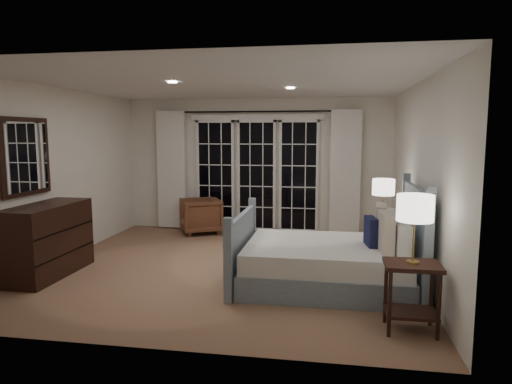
% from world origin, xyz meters
% --- Properties ---
extents(floor, '(5.00, 5.00, 0.00)m').
position_xyz_m(floor, '(0.00, 0.00, 0.00)').
color(floor, '#8F6A4D').
rests_on(floor, ground).
extents(ceiling, '(5.00, 5.00, 0.00)m').
position_xyz_m(ceiling, '(0.00, 0.00, 2.50)').
color(ceiling, silver).
rests_on(ceiling, wall_back).
extents(wall_left, '(0.02, 5.00, 2.50)m').
position_xyz_m(wall_left, '(-2.50, 0.00, 1.25)').
color(wall_left, white).
rests_on(wall_left, floor).
extents(wall_right, '(0.02, 5.00, 2.50)m').
position_xyz_m(wall_right, '(2.50, 0.00, 1.25)').
color(wall_right, white).
rests_on(wall_right, floor).
extents(wall_back, '(5.00, 0.02, 2.50)m').
position_xyz_m(wall_back, '(0.00, 2.50, 1.25)').
color(wall_back, white).
rests_on(wall_back, floor).
extents(wall_front, '(5.00, 0.02, 2.50)m').
position_xyz_m(wall_front, '(0.00, -2.50, 1.25)').
color(wall_front, white).
rests_on(wall_front, floor).
extents(french_doors, '(2.50, 0.04, 2.20)m').
position_xyz_m(french_doors, '(0.00, 2.46, 1.09)').
color(french_doors, black).
rests_on(french_doors, wall_back).
extents(curtain_rod, '(3.50, 0.03, 0.03)m').
position_xyz_m(curtain_rod, '(0.00, 2.40, 2.25)').
color(curtain_rod, black).
rests_on(curtain_rod, wall_back).
extents(curtain_left, '(0.55, 0.10, 2.25)m').
position_xyz_m(curtain_left, '(-1.65, 2.38, 1.15)').
color(curtain_left, white).
rests_on(curtain_left, curtain_rod).
extents(curtain_right, '(0.55, 0.10, 2.25)m').
position_xyz_m(curtain_right, '(1.65, 2.38, 1.15)').
color(curtain_right, white).
rests_on(curtain_right, curtain_rod).
extents(downlight_a, '(0.12, 0.12, 0.01)m').
position_xyz_m(downlight_a, '(0.80, 0.60, 2.49)').
color(downlight_a, white).
rests_on(downlight_a, ceiling).
extents(downlight_b, '(0.12, 0.12, 0.01)m').
position_xyz_m(downlight_b, '(-0.60, -0.40, 2.49)').
color(downlight_b, white).
rests_on(downlight_b, ceiling).
extents(bed, '(2.12, 1.52, 1.23)m').
position_xyz_m(bed, '(1.42, -0.57, 0.32)').
color(bed, gray).
rests_on(bed, floor).
extents(nightstand_left, '(0.50, 0.40, 0.66)m').
position_xyz_m(nightstand_left, '(2.16, -1.75, 0.43)').
color(nightstand_left, black).
rests_on(nightstand_left, floor).
extents(nightstand_right, '(0.46, 0.36, 0.59)m').
position_xyz_m(nightstand_right, '(2.14, 0.65, 0.39)').
color(nightstand_right, black).
rests_on(nightstand_right, floor).
extents(lamp_left, '(0.33, 0.33, 0.64)m').
position_xyz_m(lamp_left, '(2.16, -1.75, 1.17)').
color(lamp_left, tan).
rests_on(lamp_left, nightstand_left).
extents(lamp_right, '(0.32, 0.32, 0.61)m').
position_xyz_m(lamp_right, '(2.14, 0.65, 1.08)').
color(lamp_right, tan).
rests_on(lamp_right, nightstand_right).
extents(armchair, '(0.95, 0.94, 0.65)m').
position_xyz_m(armchair, '(-0.99, 2.05, 0.32)').
color(armchair, brown).
rests_on(armchair, floor).
extents(dresser, '(0.56, 1.32, 0.94)m').
position_xyz_m(dresser, '(-2.23, -0.75, 0.47)').
color(dresser, black).
rests_on(dresser, floor).
extents(mirror, '(0.05, 0.85, 1.00)m').
position_xyz_m(mirror, '(-2.47, -0.75, 1.55)').
color(mirror, black).
rests_on(mirror, wall_left).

